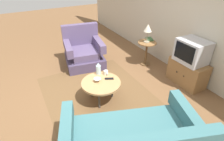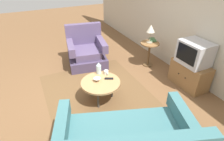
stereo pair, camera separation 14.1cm
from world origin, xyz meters
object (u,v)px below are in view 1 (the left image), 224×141
at_px(mug, 106,72).
at_px(tv_remote_dark, 109,79).
at_px(bowl, 97,80).
at_px(vase, 98,68).
at_px(tv_stand, 187,72).
at_px(table_lamp, 148,29).
at_px(side_table, 147,49).
at_px(book, 149,39).
at_px(television, 192,51).
at_px(coffee_table, 101,84).
at_px(armchair, 84,52).

xyz_separation_m(mug, tv_remote_dark, (0.18, -0.02, -0.03)).
bearing_deg(bowl, vase, 150.48).
bearing_deg(bowl, mug, 120.54).
relative_size(vase, mug, 1.90).
bearing_deg(tv_stand, table_lamp, -166.40).
xyz_separation_m(side_table, tv_remote_dark, (0.70, -1.40, -0.01)).
bearing_deg(vase, side_table, 106.36).
distance_m(table_lamp, book, 0.35).
relative_size(bowl, book, 0.50).
xyz_separation_m(side_table, television, (1.07, 0.24, 0.32)).
bearing_deg(bowl, tv_remote_dark, 80.73).
height_order(coffee_table, vase, vase).
bearing_deg(armchair, coffee_table, 90.65).
height_order(coffee_table, side_table, side_table).
distance_m(television, mug, 1.73).
xyz_separation_m(tv_stand, tv_remote_dark, (-0.37, -1.65, 0.16)).
distance_m(vase, bowl, 0.28).
xyz_separation_m(coffee_table, tv_remote_dark, (-0.02, 0.17, 0.04)).
xyz_separation_m(coffee_table, bowl, (-0.05, -0.04, 0.06)).
xyz_separation_m(television, tv_remote_dark, (-0.37, -1.64, -0.33)).
bearing_deg(bowl, table_lamp, 112.93).
xyz_separation_m(tv_stand, mug, (-0.55, -1.62, 0.18)).
relative_size(side_table, mug, 4.81).
distance_m(armchair, vase, 1.23).
bearing_deg(book, vase, -48.47).
xyz_separation_m(armchair, vase, (1.21, -0.15, 0.21)).
distance_m(television, tv_remote_dark, 1.71).
relative_size(vase, tv_remote_dark, 1.46).
relative_size(side_table, tv_remote_dark, 3.71).
relative_size(television, table_lamp, 1.29).
relative_size(television, bowl, 4.23).
bearing_deg(vase, bowl, -29.52).
xyz_separation_m(television, vase, (-0.64, -1.73, -0.23)).
distance_m(coffee_table, tv_remote_dark, 0.18).
bearing_deg(book, coffee_table, -41.22).
bearing_deg(side_table, armchair, -119.88).
relative_size(side_table, television, 1.08).
distance_m(side_table, vase, 1.56).
bearing_deg(vase, coffee_table, -16.75).
distance_m(coffee_table, bowl, 0.09).
relative_size(tv_stand, mug, 6.15).
bearing_deg(book, tv_remote_dark, -39.21).
bearing_deg(armchair, bowl, 88.59).
relative_size(armchair, side_table, 1.70).
xyz_separation_m(side_table, mug, (0.52, -1.37, 0.02)).
relative_size(coffee_table, bowl, 5.40).
distance_m(coffee_table, tv_stand, 1.86).
bearing_deg(coffee_table, television, 78.88).
bearing_deg(armchair, book, 165.35).
bearing_deg(bowl, coffee_table, 40.98).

